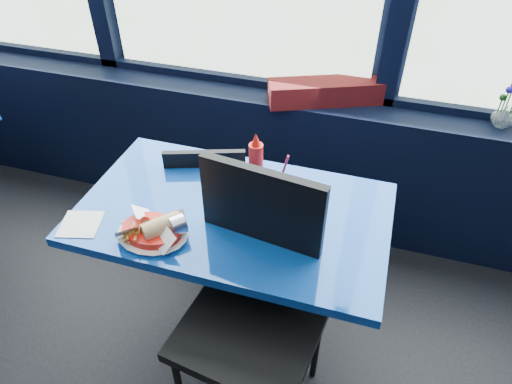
% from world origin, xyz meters
% --- Properties ---
extents(window_sill, '(5.00, 0.26, 0.80)m').
position_xyz_m(window_sill, '(0.00, 2.87, 0.40)').
color(window_sill, black).
rests_on(window_sill, ground).
extents(near_table, '(1.20, 0.70, 0.75)m').
position_xyz_m(near_table, '(0.30, 2.00, 0.57)').
color(near_table, black).
rests_on(near_table, ground).
extents(chair_near_front, '(0.54, 0.54, 1.05)m').
position_xyz_m(chair_near_front, '(0.46, 1.76, 0.61)').
color(chair_near_front, black).
rests_on(chair_near_front, ground).
extents(chair_near_back, '(0.48, 0.48, 0.83)m').
position_xyz_m(chair_near_back, '(0.12, 2.33, 0.47)').
color(chair_near_back, black).
rests_on(chair_near_back, ground).
extents(planter_box, '(0.58, 0.35, 0.11)m').
position_xyz_m(planter_box, '(0.49, 2.86, 0.86)').
color(planter_box, maroon).
rests_on(planter_box, window_sill).
extents(flower_vase, '(0.13, 0.14, 0.22)m').
position_xyz_m(flower_vase, '(1.33, 2.88, 0.87)').
color(flower_vase, silver).
rests_on(flower_vase, window_sill).
extents(food_basket, '(0.29, 0.29, 0.09)m').
position_xyz_m(food_basket, '(0.07, 1.78, 0.78)').
color(food_basket, red).
rests_on(food_basket, near_table).
extents(ketchup_bottle, '(0.06, 0.06, 0.22)m').
position_xyz_m(ketchup_bottle, '(0.33, 2.22, 0.85)').
color(ketchup_bottle, red).
rests_on(ketchup_bottle, near_table).
extents(soda_cup, '(0.09, 0.09, 0.31)m').
position_xyz_m(soda_cup, '(0.48, 2.01, 0.83)').
color(soda_cup, '#0C1087').
rests_on(soda_cup, near_table).
extents(napkin, '(0.18, 0.18, 0.00)m').
position_xyz_m(napkin, '(-0.22, 1.75, 0.75)').
color(napkin, white).
rests_on(napkin, near_table).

